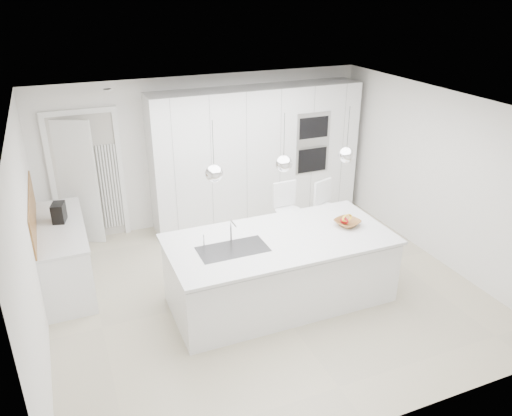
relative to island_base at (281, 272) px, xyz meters
name	(u,v)px	position (x,y,z in m)	size (l,w,h in m)	color
floor	(264,290)	(-0.10, 0.30, -0.43)	(5.50, 5.50, 0.00)	#BCB194
wall_back	(206,150)	(-0.10, 2.80, 0.82)	(5.50, 5.50, 0.00)	white
wall_left	(30,246)	(-2.85, 0.30, 0.82)	(5.00, 5.00, 0.00)	white
ceiling	(266,108)	(-0.10, 0.30, 2.07)	(5.50, 5.50, 0.00)	white
tall_cabinets	(257,155)	(0.70, 2.50, 0.72)	(3.60, 0.60, 2.30)	white
oven_stack	(313,143)	(1.60, 2.19, 0.92)	(0.62, 0.04, 1.05)	#A5A5A8
doorway_frame	(88,179)	(-2.05, 2.77, 0.59)	(1.11, 0.08, 2.13)	white
hallway_door	(71,184)	(-2.30, 2.72, 0.57)	(0.82, 0.04, 2.00)	white
radiator	(110,187)	(-1.73, 2.76, 0.42)	(0.32, 0.04, 1.40)	white
left_base_cabinets	(65,256)	(-2.55, 1.50, 0.00)	(0.60, 1.80, 0.86)	white
left_worktop	(59,226)	(-2.55, 1.50, 0.45)	(0.62, 1.82, 0.04)	silver
oak_backsplash	(32,211)	(-2.84, 1.50, 0.72)	(0.02, 1.80, 0.50)	olive
island_base	(281,272)	(0.00, 0.00, 0.00)	(2.80, 1.20, 0.86)	white
island_worktop	(280,239)	(0.00, 0.05, 0.45)	(2.84, 1.40, 0.04)	silver
island_sink	(233,255)	(-0.65, 0.00, 0.39)	(0.84, 0.44, 0.18)	#3F3F42
island_tap	(231,230)	(-0.60, 0.20, 0.62)	(0.02, 0.02, 0.30)	white
pendant_left	(214,173)	(-0.85, 0.00, 1.47)	(0.20, 0.20, 0.20)	white
pendant_mid	(284,164)	(0.00, 0.00, 1.47)	(0.20, 0.20, 0.20)	white
pendant_right	(346,155)	(0.85, 0.00, 1.47)	(0.20, 0.20, 0.20)	white
fruit_bowl	(347,223)	(0.97, 0.03, 0.51)	(0.32, 0.32, 0.08)	olive
espresso_machine	(59,213)	(-2.53, 1.62, 0.60)	(0.15, 0.24, 0.26)	black
bar_stool_left	(288,222)	(0.59, 1.01, 0.15)	(0.38, 0.53, 1.16)	white
bar_stool_right	(326,219)	(1.19, 0.93, 0.13)	(0.37, 0.52, 1.12)	white
apple_a	(344,220)	(0.95, 0.08, 0.54)	(0.07, 0.07, 0.07)	#A50E16
apple_b	(346,221)	(0.94, 0.03, 0.54)	(0.07, 0.07, 0.07)	#A50E16
apple_c	(343,221)	(0.92, 0.05, 0.54)	(0.08, 0.08, 0.08)	#A50E16
banana_bunch	(347,218)	(0.96, 0.04, 0.58)	(0.20, 0.20, 0.03)	gold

